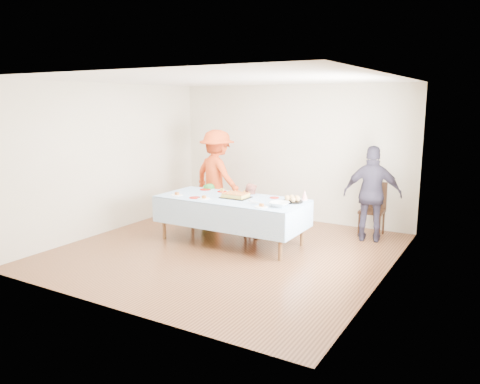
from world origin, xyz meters
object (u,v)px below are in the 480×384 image
object	(u,v)px
party_table	(231,201)
birthday_cake	(236,196)
adult_left	(217,176)
dining_chair	(373,206)

from	to	relation	value
party_table	birthday_cake	world-z (taller)	birthday_cake
party_table	adult_left	xyz separation A→B (m)	(-1.03, 1.15, 0.19)
party_table	dining_chair	distance (m)	2.60
party_table	adult_left	distance (m)	1.56
birthday_cake	adult_left	world-z (taller)	adult_left
party_table	adult_left	size ratio (longest dim) A/B	1.37
dining_chair	adult_left	xyz separation A→B (m)	(-2.97, -0.58, 0.38)
birthday_cake	adult_left	distance (m)	1.56
birthday_cake	adult_left	bearing A→B (deg)	134.62
birthday_cake	dining_chair	distance (m)	2.54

